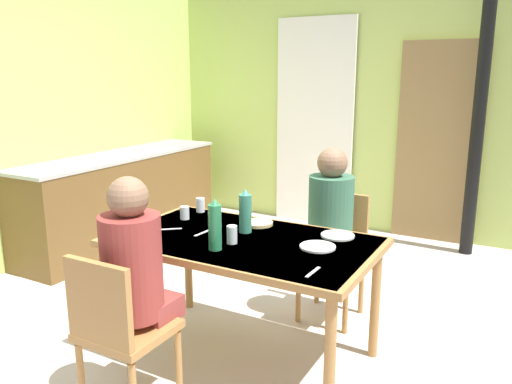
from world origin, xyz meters
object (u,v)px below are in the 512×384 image
Objects in this scene: water_bottle_green_far at (245,212)px; dining_table at (244,250)px; chair_far_diner at (336,247)px; kitchen_counter at (122,198)px; person_far_diner at (330,213)px; chair_near_diner at (118,328)px; person_near_diner at (134,263)px; water_bottle_green_near at (215,226)px.

dining_table is at bearing -64.60° from water_bottle_green_far.
chair_far_diner is 0.85m from water_bottle_green_far.
kitchen_counter is 2.57m from person_far_diner.
chair_near_diner reaches higher than dining_table.
person_far_diner is at bearing -14.48° from kitchen_counter.
person_near_diner reaches higher than kitchen_counter.
chair_near_diner is 3.02× the size of water_bottle_green_near.
chair_far_diner is at bearing 70.86° from dining_table.
water_bottle_green_far is (0.18, 0.92, 0.38)m from chair_near_diner.
kitchen_counter is at bearing 150.97° from water_bottle_green_far.
kitchen_counter is 2.74× the size of chair_far_diner.
person_near_diner reaches higher than chair_far_diner.
water_bottle_green_far reaches higher than kitchen_counter.
chair_near_diner and chair_far_diner have the same top height.
chair_far_diner is at bearing -90.00° from person_far_diner.
water_bottle_green_near is at bearing -100.96° from dining_table.
water_bottle_green_near is (-0.04, -0.23, 0.21)m from dining_table.
person_near_diner is 1.43m from person_far_diner.
water_bottle_green_near reaches higher than dining_table.
water_bottle_green_far is at bearing 115.40° from dining_table.
person_far_diner reaches higher than water_bottle_green_near.
water_bottle_green_near reaches higher than chair_far_diner.
person_near_diner and person_far_diner have the same top height.
person_far_diner reaches higher than chair_far_diner.
water_bottle_green_near is (0.19, 0.44, 0.10)m from person_near_diner.
person_far_diner reaches higher than dining_table.
water_bottle_green_far is at bearing -29.03° from kitchen_counter.
chair_near_diner is 1.69m from chair_far_diner.
person_near_diner is at bearing -113.80° from water_bottle_green_near.
chair_far_diner is 1.13× the size of person_far_diner.
person_near_diner is at bearing -102.94° from water_bottle_green_far.
person_far_diner reaches higher than chair_near_diner.
water_bottle_green_near is (2.15, -1.53, 0.44)m from kitchen_counter.
kitchen_counter is 1.57× the size of dining_table.
person_near_diner reaches higher than chair_near_diner.
person_far_diner is (0.52, 1.47, 0.28)m from chair_near_diner.
person_far_diner is at bearing 70.67° from chair_near_diner.
chair_near_diner is at bearing 70.67° from person_far_diner.
person_near_diner is at bearing 90.00° from chair_near_diner.
water_bottle_green_far is at bearing 91.91° from water_bottle_green_near.
person_far_diner is (2.47, -0.64, 0.33)m from kitchen_counter.
chair_near_diner is 3.24× the size of water_bottle_green_far.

